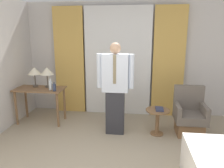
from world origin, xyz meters
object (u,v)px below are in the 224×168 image
(bottle_by_lamp, at_px, (54,87))
(book, at_px, (159,109))
(table_lamp_left, at_px, (34,71))
(armchair, at_px, (189,117))
(desk, at_px, (40,94))
(person, at_px, (115,86))
(side_table, at_px, (157,118))
(table_lamp_right, at_px, (47,72))
(bottle_near_edge, at_px, (50,85))

(bottle_by_lamp, xyz_separation_m, book, (2.17, -0.14, -0.33))
(table_lamp_left, bearing_deg, armchair, -5.10)
(bottle_by_lamp, height_order, book, bottle_by_lamp)
(bottle_by_lamp, bearing_deg, desk, 156.67)
(armchair, bearing_deg, person, -173.54)
(side_table, bearing_deg, table_lamp_left, 171.01)
(table_lamp_right, bearing_deg, desk, -142.65)
(armchair, xyz_separation_m, book, (-0.61, -0.13, 0.19))
(table_lamp_left, xyz_separation_m, armchair, (3.33, -0.30, -0.79))
(desk, bearing_deg, side_table, -7.04)
(bottle_by_lamp, bearing_deg, armchair, -0.19)
(bottle_near_edge, xyz_separation_m, armchair, (2.89, -0.08, -0.54))
(bottle_by_lamp, bearing_deg, book, -3.78)
(person, height_order, armchair, person)
(bottle_near_edge, bearing_deg, person, -10.05)
(armchair, bearing_deg, table_lamp_left, 174.90)
(bottle_near_edge, xyz_separation_m, person, (1.42, -0.25, 0.09))
(desk, bearing_deg, bottle_near_edge, -18.93)
(bottle_near_edge, height_order, bottle_by_lamp, bottle_near_edge)
(side_table, bearing_deg, book, -9.49)
(bottle_near_edge, distance_m, book, 2.32)
(bottle_near_edge, bearing_deg, book, -5.47)
(desk, xyz_separation_m, table_lamp_left, (-0.15, 0.11, 0.49))
(table_lamp_left, bearing_deg, person, -14.01)
(bottle_by_lamp, height_order, side_table, bottle_by_lamp)
(table_lamp_right, relative_size, armchair, 0.48)
(bottle_by_lamp, bearing_deg, person, -7.69)
(desk, relative_size, book, 4.33)
(person, xyz_separation_m, book, (0.86, 0.03, -0.44))
(person, height_order, side_table, person)
(table_lamp_left, distance_m, table_lamp_right, 0.29)
(bottle_near_edge, relative_size, book, 1.02)
(table_lamp_right, xyz_separation_m, armchair, (3.04, -0.30, -0.79))
(table_lamp_right, bearing_deg, book, -10.05)
(armchair, bearing_deg, side_table, -168.51)
(desk, distance_m, table_lamp_right, 0.52)
(table_lamp_right, distance_m, armchair, 3.15)
(side_table, bearing_deg, desk, 172.96)
(side_table, distance_m, book, 0.18)
(side_table, bearing_deg, bottle_by_lamp, 176.29)
(armchair, bearing_deg, table_lamp_right, 174.42)
(table_lamp_right, height_order, bottle_by_lamp, table_lamp_right)
(bottle_by_lamp, distance_m, person, 1.32)
(table_lamp_left, distance_m, armchair, 3.44)
(table_lamp_right, distance_m, bottle_by_lamp, 0.48)
(bottle_near_edge, xyz_separation_m, bottle_by_lamp, (0.11, -0.07, -0.03))
(desk, height_order, side_table, desk)
(desk, height_order, table_lamp_left, table_lamp_left)
(desk, distance_m, bottle_near_edge, 0.39)
(side_table, height_order, book, book)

